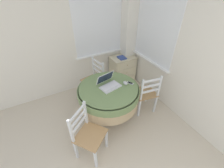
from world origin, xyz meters
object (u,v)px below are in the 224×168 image
(laptop, at_px, (109,84))
(computer_mouse, at_px, (125,83))
(cell_phone, at_px, (130,83))
(dining_chair_near_back_window, at_px, (94,80))
(book_on_cabinet, at_px, (122,58))
(dining_chair_near_right_window, at_px, (146,94))
(round_dining_table, at_px, (109,95))
(corner_cabinet, at_px, (122,69))
(dining_chair_camera_near, at_px, (88,134))

(laptop, relative_size, computer_mouse, 3.97)
(cell_phone, bearing_deg, laptop, 162.59)
(dining_chair_near_back_window, relative_size, book_on_cabinet, 4.15)
(computer_mouse, height_order, dining_chair_near_right_window, dining_chair_near_right_window)
(computer_mouse, relative_size, dining_chair_near_back_window, 0.11)
(round_dining_table, distance_m, dining_chair_near_right_window, 0.76)
(laptop, distance_m, dining_chair_near_back_window, 0.80)
(cell_phone, bearing_deg, round_dining_table, 169.65)
(cell_phone, xyz_separation_m, dining_chair_near_back_window, (-0.36, 0.83, -0.33))
(book_on_cabinet, bearing_deg, dining_chair_near_right_window, -96.77)
(dining_chair_near_back_window, distance_m, corner_cabinet, 0.93)
(dining_chair_near_right_window, bearing_deg, corner_cabinet, 80.67)
(laptop, xyz_separation_m, corner_cabinet, (0.89, 0.96, -0.47))
(cell_phone, xyz_separation_m, book_on_cabinet, (0.47, 1.04, -0.09))
(laptop, xyz_separation_m, dining_chair_near_right_window, (0.70, -0.19, -0.37))
(round_dining_table, height_order, cell_phone, cell_phone)
(dining_chair_camera_near, bearing_deg, dining_chair_near_back_window, 63.23)
(dining_chair_near_back_window, bearing_deg, book_on_cabinet, 14.78)
(laptop, distance_m, dining_chair_camera_near, 0.87)
(dining_chair_camera_near, bearing_deg, cell_phone, 22.01)
(dining_chair_near_back_window, bearing_deg, round_dining_table, -92.64)
(dining_chair_camera_near, distance_m, corner_cabinet, 2.10)
(round_dining_table, distance_m, dining_chair_camera_near, 0.76)
(computer_mouse, relative_size, dining_chair_camera_near, 0.11)
(dining_chair_near_back_window, bearing_deg, dining_chair_near_right_window, -52.30)
(dining_chair_near_back_window, relative_size, dining_chair_camera_near, 1.00)
(laptop, xyz_separation_m, cell_phone, (0.37, -0.11, -0.04))
(round_dining_table, height_order, dining_chair_near_back_window, dining_chair_near_back_window)
(laptop, height_order, dining_chair_near_back_window, laptop)
(laptop, bearing_deg, cell_phone, -17.41)
(dining_chair_near_back_window, relative_size, dining_chair_near_right_window, 1.00)
(laptop, bearing_deg, dining_chair_near_right_window, -15.03)
(cell_phone, distance_m, dining_chair_camera_near, 1.10)
(round_dining_table, distance_m, laptop, 0.21)
(laptop, distance_m, corner_cabinet, 1.40)
(cell_phone, relative_size, dining_chair_camera_near, 0.15)
(dining_chair_near_right_window, distance_m, corner_cabinet, 1.17)
(laptop, bearing_deg, dining_chair_near_back_window, 89.31)
(corner_cabinet, bearing_deg, laptop, -132.83)
(round_dining_table, bearing_deg, dining_chair_camera_near, -141.31)
(dining_chair_near_back_window, distance_m, dining_chair_camera_near, 1.36)
(dining_chair_near_right_window, relative_size, corner_cabinet, 1.34)
(corner_cabinet, distance_m, book_on_cabinet, 0.35)
(dining_chair_near_right_window, xyz_separation_m, dining_chair_camera_near, (-1.31, -0.32, 0.00))
(dining_chair_near_right_window, bearing_deg, dining_chair_near_back_window, 127.70)
(cell_phone, height_order, dining_chair_near_back_window, dining_chair_near_back_window)
(computer_mouse, height_order, book_on_cabinet, computer_mouse)
(round_dining_table, height_order, dining_chair_camera_near, dining_chair_camera_near)
(cell_phone, xyz_separation_m, corner_cabinet, (0.53, 1.08, -0.43))
(laptop, height_order, cell_phone, laptop)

